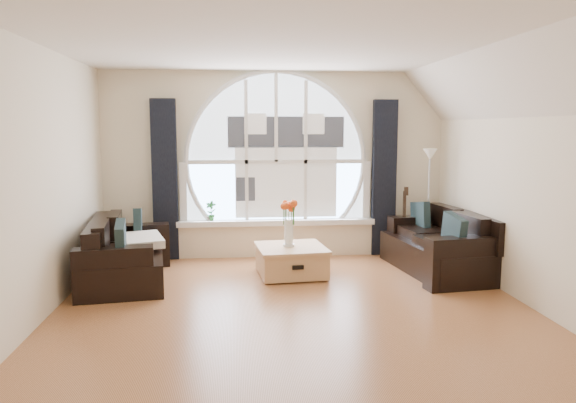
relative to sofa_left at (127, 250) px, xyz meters
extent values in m
cube|color=brown|center=(1.94, -1.47, -0.40)|extent=(5.00, 5.50, 0.01)
cube|color=silver|center=(1.94, -1.47, 2.30)|extent=(5.00, 5.50, 0.01)
cube|color=beige|center=(1.94, 1.28, 0.95)|extent=(5.00, 0.01, 2.70)
cube|color=beige|center=(1.94, -4.22, 0.95)|extent=(5.00, 0.01, 2.70)
cube|color=beige|center=(-0.56, -1.47, 0.95)|extent=(0.01, 5.50, 2.70)
cube|color=beige|center=(4.44, -1.47, 0.95)|extent=(0.01, 5.50, 2.70)
cube|color=silver|center=(4.14, -1.47, 1.95)|extent=(0.92, 5.50, 0.72)
cube|color=silver|center=(1.94, 1.25, 1.23)|extent=(2.60, 0.06, 2.15)
cube|color=white|center=(1.94, 1.18, 0.11)|extent=(2.90, 0.22, 0.08)
cube|color=white|center=(1.94, 1.22, 1.23)|extent=(2.76, 0.08, 2.15)
cube|color=silver|center=(2.09, 1.24, 1.10)|extent=(1.70, 0.02, 1.50)
cube|color=black|center=(0.34, 1.16, 0.75)|extent=(0.35, 0.12, 2.30)
cube|color=black|center=(3.54, 1.16, 0.75)|extent=(0.35, 0.12, 2.30)
cube|color=black|center=(0.00, 0.00, 0.00)|extent=(1.09, 1.82, 0.76)
cube|color=black|center=(4.00, 0.09, 0.00)|extent=(1.12, 1.90, 0.80)
cube|color=tan|center=(2.05, 0.09, -0.19)|extent=(0.93, 0.93, 0.42)
cube|color=silver|center=(0.14, 0.07, 0.10)|extent=(0.70, 0.70, 0.10)
cube|color=white|center=(2.02, 0.11, 0.37)|extent=(0.24, 0.24, 0.70)
cube|color=#B2B2B2|center=(4.09, 0.77, 0.40)|extent=(0.24, 0.24, 1.60)
cube|color=brown|center=(3.75, 0.86, 0.13)|extent=(0.41, 0.33, 1.06)
imported|color=#1E6023|center=(0.99, 1.18, 0.29)|extent=(0.17, 0.14, 0.29)
camera|label=1|loc=(1.34, -6.77, 1.48)|focal=34.22mm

